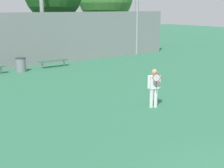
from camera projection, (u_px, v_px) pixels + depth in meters
The scene contains 4 objects.
tennis_player at pixel (154, 86), 12.11m from camera, with size 0.51×0.49×1.53m.
bench_courtside_far at pixel (53, 61), 20.49m from camera, with size 1.96×0.40×0.46m.
trash_bin at pixel (21, 65), 19.05m from camera, with size 0.62×0.62×0.86m.
back_fence at pixel (1, 42), 19.46m from camera, with size 27.62×0.06×3.53m.
Camera 1 is at (-5.97, -2.72, 3.83)m, focal length 50.00 mm.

